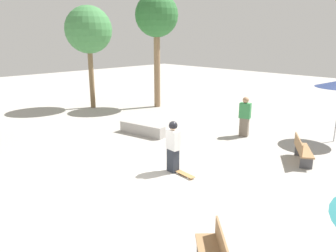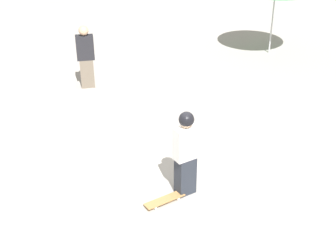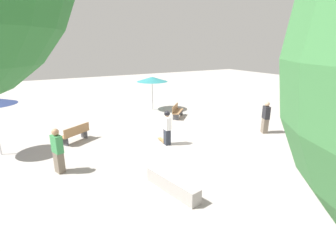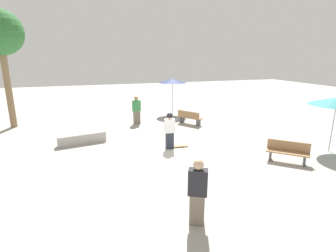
{
  "view_description": "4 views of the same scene",
  "coord_description": "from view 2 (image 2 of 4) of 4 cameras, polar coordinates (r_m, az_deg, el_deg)",
  "views": [
    {
      "loc": [
        -7.26,
        6.18,
        4.3
      ],
      "look_at": [
        0.19,
        -1.23,
        1.38
      ],
      "focal_mm": 35.0,
      "sensor_mm": 36.0,
      "label": 1
    },
    {
      "loc": [
        -5.11,
        -6.37,
        5.32
      ],
      "look_at": [
        -0.56,
        -0.69,
        1.4
      ],
      "focal_mm": 50.0,
      "sensor_mm": 36.0,
      "label": 2
    },
    {
      "loc": [
        10.12,
        -6.81,
        4.69
      ],
      "look_at": [
        -0.09,
        -1.02,
        1.02
      ],
      "focal_mm": 28.0,
      "sensor_mm": 36.0,
      "label": 3
    },
    {
      "loc": [
        3.31,
        9.97,
        4.17
      ],
      "look_at": [
        -0.43,
        -1.45,
        0.93
      ],
      "focal_mm": 28.0,
      "sensor_mm": 36.0,
      "label": 4
    }
  ],
  "objects": [
    {
      "name": "ground_plane",
      "position": [
        9.75,
        0.02,
        -4.77
      ],
      "size": [
        60.0,
        60.0,
        0.0
      ],
      "primitive_type": "plane",
      "color": "#ADA8A0"
    },
    {
      "name": "bystander_watching",
      "position": [
        13.24,
        -9.99,
        8.27
      ],
      "size": [
        0.55,
        0.46,
        1.76
      ],
      "rotation": [
        0.0,
        0.0,
        5.8
      ],
      "color": "#726656",
      "rests_on": "ground_plane"
    },
    {
      "name": "skater_main",
      "position": [
        8.48,
        2.18,
        -3.04
      ],
      "size": [
        0.47,
        0.3,
        1.7
      ],
      "rotation": [
        0.0,
        0.0,
        3.03
      ],
      "color": "#282D38",
      "rests_on": "ground_plane"
    },
    {
      "name": "skateboard",
      "position": [
        8.69,
        -0.41,
        -8.98
      ],
      "size": [
        0.82,
        0.27,
        0.07
      ],
      "rotation": [
        0.0,
        0.0,
        3.05
      ],
      "color": "#B7844C",
      "rests_on": "ground_plane"
    }
  ]
}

